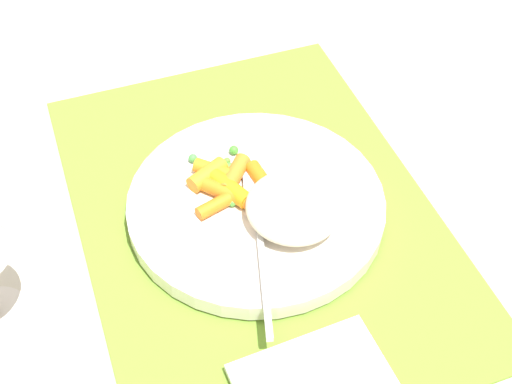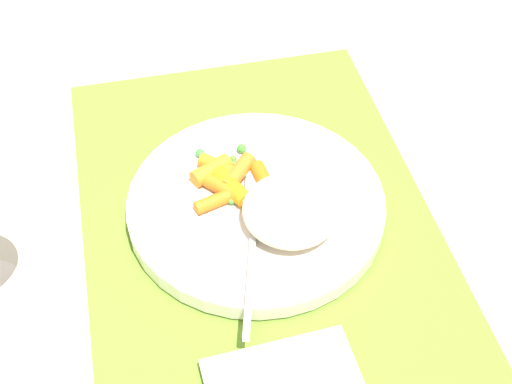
{
  "view_description": "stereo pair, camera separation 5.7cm",
  "coord_description": "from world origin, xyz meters",
  "px_view_note": "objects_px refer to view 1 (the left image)",
  "views": [
    {
      "loc": [
        -0.43,
        0.16,
        0.54
      ],
      "look_at": [
        0.0,
        0.0,
        0.03
      ],
      "focal_mm": 49.81,
      "sensor_mm": 36.0,
      "label": 1
    },
    {
      "loc": [
        -0.44,
        0.1,
        0.54
      ],
      "look_at": [
        0.0,
        0.0,
        0.03
      ],
      "focal_mm": 49.81,
      "sensor_mm": 36.0,
      "label": 2
    }
  ],
  "objects_px": {
    "rice_mound": "(294,207)",
    "napkin": "(312,378)",
    "fork": "(259,229)",
    "carrot_portion": "(229,183)",
    "plate": "(256,205)"
  },
  "relations": [
    {
      "from": "rice_mound",
      "to": "napkin",
      "type": "bearing_deg",
      "value": 163.88
    },
    {
      "from": "fork",
      "to": "napkin",
      "type": "height_order",
      "value": "fork"
    },
    {
      "from": "plate",
      "to": "napkin",
      "type": "bearing_deg",
      "value": 174.07
    },
    {
      "from": "rice_mound",
      "to": "carrot_portion",
      "type": "height_order",
      "value": "rice_mound"
    },
    {
      "from": "carrot_portion",
      "to": "fork",
      "type": "height_order",
      "value": "carrot_portion"
    },
    {
      "from": "fork",
      "to": "napkin",
      "type": "xyz_separation_m",
      "value": [
        -0.15,
        0.01,
        -0.02
      ]
    },
    {
      "from": "carrot_portion",
      "to": "napkin",
      "type": "relative_size",
      "value": 0.68
    },
    {
      "from": "plate",
      "to": "fork",
      "type": "distance_m",
      "value": 0.04
    },
    {
      "from": "fork",
      "to": "napkin",
      "type": "distance_m",
      "value": 0.15
    },
    {
      "from": "napkin",
      "to": "rice_mound",
      "type": "bearing_deg",
      "value": -16.12
    },
    {
      "from": "rice_mound",
      "to": "carrot_portion",
      "type": "distance_m",
      "value": 0.07
    },
    {
      "from": "plate",
      "to": "carrot_portion",
      "type": "distance_m",
      "value": 0.03
    },
    {
      "from": "napkin",
      "to": "plate",
      "type": "bearing_deg",
      "value": -5.93
    },
    {
      "from": "rice_mound",
      "to": "napkin",
      "type": "relative_size",
      "value": 0.74
    },
    {
      "from": "fork",
      "to": "plate",
      "type": "bearing_deg",
      "value": -15.76
    }
  ]
}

